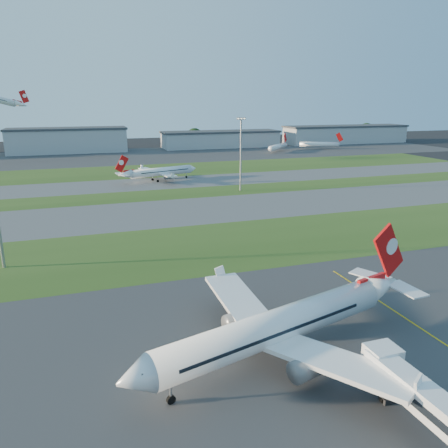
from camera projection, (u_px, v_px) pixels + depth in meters
name	position (u px, v px, depth m)	size (l,w,h in m)	color
ground	(429.00, 362.00, 54.30)	(700.00, 700.00, 0.00)	black
apron_near	(429.00, 362.00, 54.30)	(300.00, 70.00, 0.01)	#333335
grass_strip_a	(264.00, 240.00, 101.79)	(300.00, 34.00, 0.01)	#2B4818
taxiway_a	(220.00, 208.00, 131.93)	(300.00, 32.00, 0.01)	#515154
grass_strip_b	(199.00, 192.00, 154.76)	(300.00, 18.00, 0.01)	#2B4818
taxiway_b	(185.00, 182.00, 174.85)	(300.00, 26.00, 0.01)	#515154
grass_strip_c	(168.00, 170.00, 204.99)	(300.00, 40.00, 0.01)	#2B4818
apron_far	(148.00, 155.00, 259.79)	(400.00, 80.00, 0.01)	#333335
airliner_parked	(278.00, 327.00, 53.69)	(40.67, 34.17, 12.99)	white
airliner_taxiing	(161.00, 172.00, 176.19)	(31.95, 26.90, 10.26)	white
mini_jet_near	(278.00, 147.00, 275.89)	(21.73, 21.17, 9.48)	white
mini_jet_far	(320.00, 144.00, 290.85)	(27.19, 12.64, 9.48)	white
light_mast_centre	(241.00, 149.00, 153.43)	(3.20, 0.70, 25.80)	gray
hangar_west	(68.00, 140.00, 271.51)	(71.40, 23.00, 15.20)	#95989C
hangar_east	(221.00, 139.00, 302.28)	(81.60, 23.00, 11.20)	#95989C
hangar_far_east	(345.00, 134.00, 332.23)	(96.90, 23.00, 13.20)	#95989C
tree_mid_west	(108.00, 140.00, 289.60)	(9.90, 9.90, 10.80)	black
tree_mid_east	(195.00, 136.00, 310.21)	(11.55, 11.55, 12.60)	black
tree_east	(291.00, 135.00, 331.23)	(10.45, 10.45, 11.40)	black
tree_far_east	(366.00, 131.00, 355.68)	(12.65, 12.65, 13.80)	black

